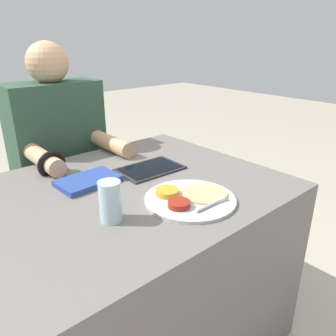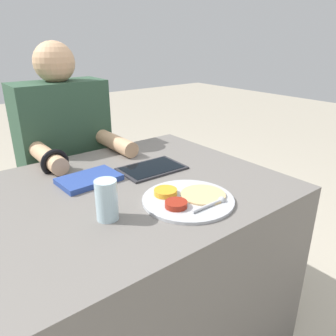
% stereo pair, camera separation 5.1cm
% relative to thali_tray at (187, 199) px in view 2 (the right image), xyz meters
% --- Properties ---
extents(dining_table, '(1.11, 0.85, 0.71)m').
position_rel_thali_tray_xyz_m(dining_table, '(-0.12, 0.22, -0.36)').
color(dining_table, slate).
rests_on(dining_table, ground_plane).
extents(thali_tray, '(0.29, 0.29, 0.03)m').
position_rel_thali_tray_xyz_m(thali_tray, '(0.00, 0.00, 0.00)').
color(thali_tray, '#B7BABF').
rests_on(thali_tray, dining_table).
extents(red_notebook, '(0.22, 0.15, 0.02)m').
position_rel_thali_tray_xyz_m(red_notebook, '(-0.18, 0.33, 0.00)').
color(red_notebook, silver).
rests_on(red_notebook, dining_table).
extents(tablet_device, '(0.25, 0.17, 0.01)m').
position_rel_thali_tray_xyz_m(tablet_device, '(0.07, 0.29, -0.00)').
color(tablet_device, '#28282D').
rests_on(tablet_device, dining_table).
extents(person_diner, '(0.42, 0.48, 1.18)m').
position_rel_thali_tray_xyz_m(person_diner, '(-0.08, 0.81, -0.17)').
color(person_diner, black).
rests_on(person_diner, ground_plane).
extents(drinking_glass, '(0.06, 0.06, 0.12)m').
position_rel_thali_tray_xyz_m(drinking_glass, '(-0.25, 0.06, 0.05)').
color(drinking_glass, silver).
rests_on(drinking_glass, dining_table).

